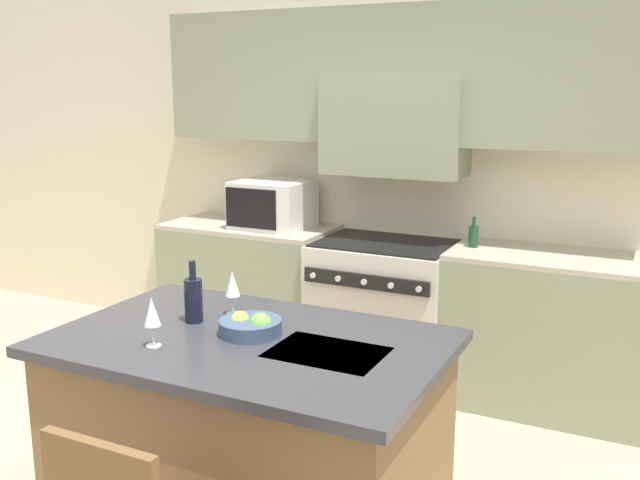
# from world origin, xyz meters

# --- Properties ---
(back_cabinetry) EXTENTS (10.00, 0.46, 2.70)m
(back_cabinetry) POSITION_xyz_m (0.00, 2.22, 1.59)
(back_cabinetry) COLOR beige
(back_cabinetry) RESTS_ON ground_plane
(back_counter) EXTENTS (3.29, 0.62, 0.95)m
(back_counter) POSITION_xyz_m (0.00, 1.96, 0.47)
(back_counter) COLOR gray
(back_counter) RESTS_ON ground_plane
(range_stove) EXTENTS (0.89, 0.70, 0.93)m
(range_stove) POSITION_xyz_m (-0.00, 1.94, 0.46)
(range_stove) COLOR beige
(range_stove) RESTS_ON ground_plane
(microwave) EXTENTS (0.50, 0.44, 0.32)m
(microwave) POSITION_xyz_m (-0.85, 1.96, 1.11)
(microwave) COLOR silver
(microwave) RESTS_ON back_counter
(kitchen_island) EXTENTS (1.61, 1.02, 0.91)m
(kitchen_island) POSITION_xyz_m (0.11, 0.08, 0.46)
(kitchen_island) COLOR brown
(kitchen_island) RESTS_ON ground_plane
(wine_bottle) EXTENTS (0.08, 0.08, 0.27)m
(wine_bottle) POSITION_xyz_m (-0.20, 0.15, 1.01)
(wine_bottle) COLOR black
(wine_bottle) RESTS_ON kitchen_island
(wine_glass_near) EXTENTS (0.07, 0.07, 0.20)m
(wine_glass_near) POSITION_xyz_m (-0.17, -0.17, 1.04)
(wine_glass_near) COLOR white
(wine_glass_near) RESTS_ON kitchen_island
(wine_glass_far) EXTENTS (0.07, 0.07, 0.20)m
(wine_glass_far) POSITION_xyz_m (-0.11, 0.31, 1.04)
(wine_glass_far) COLOR white
(wine_glass_far) RESTS_ON kitchen_island
(fruit_bowl) EXTENTS (0.26, 0.26, 0.10)m
(fruit_bowl) POSITION_xyz_m (0.10, 0.12, 0.94)
(fruit_bowl) COLOR #384C6B
(fruit_bowl) RESTS_ON kitchen_island
(oil_bottle_on_counter) EXTENTS (0.06, 0.06, 0.19)m
(oil_bottle_on_counter) POSITION_xyz_m (0.56, 1.96, 1.02)
(oil_bottle_on_counter) COLOR #194723
(oil_bottle_on_counter) RESTS_ON back_counter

